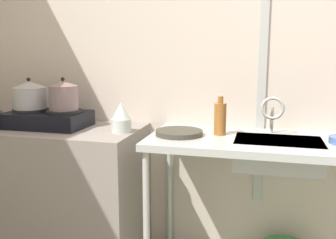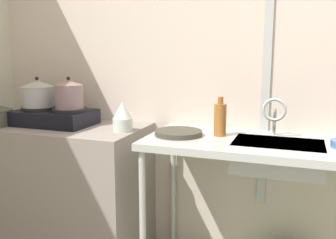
% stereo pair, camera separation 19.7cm
% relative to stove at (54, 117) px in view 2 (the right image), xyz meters
% --- Properties ---
extents(wall_back, '(4.73, 0.10, 2.50)m').
position_rel_stove_xyz_m(wall_back, '(1.38, 0.35, 0.35)').
color(wall_back, beige).
rests_on(wall_back, ground).
extents(wall_metal_strip, '(0.05, 0.01, 2.00)m').
position_rel_stove_xyz_m(wall_metal_strip, '(1.31, 0.29, 0.47)').
color(wall_metal_strip, '#ACB1AB').
extents(counter_concrete, '(1.14, 0.59, 0.85)m').
position_rel_stove_xyz_m(counter_concrete, '(0.02, 0.00, -0.48)').
color(counter_concrete, gray).
rests_on(counter_concrete, ground).
extents(counter_sink, '(1.63, 0.59, 0.85)m').
position_rel_stove_xyz_m(counter_sink, '(1.51, 0.00, -0.12)').
color(counter_sink, '#ACB1AB').
rests_on(counter_sink, ground).
extents(stove, '(0.51, 0.32, 0.11)m').
position_rel_stove_xyz_m(stove, '(0.00, 0.00, 0.00)').
color(stove, black).
rests_on(stove, counter_concrete).
extents(pot_on_left_burner, '(0.21, 0.21, 0.20)m').
position_rel_stove_xyz_m(pot_on_left_burner, '(-0.12, -0.00, 0.15)').
color(pot_on_left_burner, '#9D9B9C').
rests_on(pot_on_left_burner, stove).
extents(pot_on_right_burner, '(0.18, 0.18, 0.20)m').
position_rel_stove_xyz_m(pot_on_right_burner, '(0.12, 0.00, 0.15)').
color(pot_on_right_burner, slate).
rests_on(pot_on_right_burner, stove).
extents(percolator, '(0.12, 0.12, 0.18)m').
position_rel_stove_xyz_m(percolator, '(0.51, -0.03, 0.03)').
color(percolator, silver).
rests_on(percolator, counter_concrete).
extents(sink_basin, '(0.47, 0.30, 0.16)m').
position_rel_stove_xyz_m(sink_basin, '(1.42, -0.00, -0.13)').
color(sink_basin, '#ACB1AB').
rests_on(sink_basin, counter_sink).
extents(faucet, '(0.13, 0.08, 0.22)m').
position_rel_stove_xyz_m(faucet, '(1.38, 0.13, 0.09)').
color(faucet, '#ACB1AB').
rests_on(faucet, counter_sink).
extents(frying_pan, '(0.27, 0.27, 0.03)m').
position_rel_stove_xyz_m(frying_pan, '(0.86, -0.02, -0.04)').
color(frying_pan, '#3A372D').
rests_on(frying_pan, counter_sink).
extents(bottle_by_sink, '(0.07, 0.07, 0.22)m').
position_rel_stove_xyz_m(bottle_by_sink, '(1.09, 0.05, 0.04)').
color(bottle_by_sink, '#985B25').
rests_on(bottle_by_sink, counter_sink).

